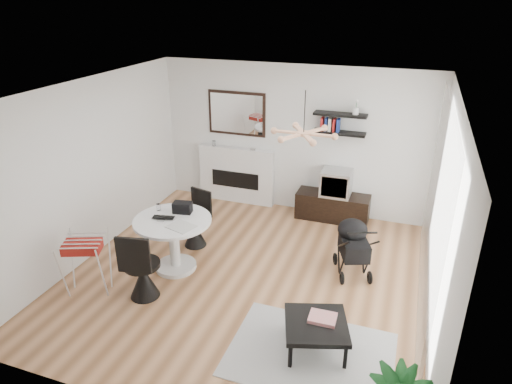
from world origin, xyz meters
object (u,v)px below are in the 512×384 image
(drying_rack, at_px, (87,265))
(dining_table, at_px, (174,236))
(stroller, at_px, (353,249))
(tv_console, at_px, (332,207))
(coffee_table, at_px, (316,326))
(fireplace, at_px, (237,168))
(crt_tv, at_px, (336,183))

(drying_rack, bearing_deg, dining_table, 26.31)
(stroller, bearing_deg, dining_table, 176.59)
(tv_console, height_order, coffee_table, tv_console)
(tv_console, xyz_separation_m, coffee_table, (0.44, -3.36, 0.09))
(coffee_table, bearing_deg, dining_table, 157.64)
(coffee_table, bearing_deg, fireplace, 123.96)
(tv_console, bearing_deg, crt_tv, -5.42)
(drying_rack, distance_m, coffee_table, 3.18)
(fireplace, xyz_separation_m, tv_console, (1.93, -0.16, -0.44))
(fireplace, relative_size, stroller, 2.43)
(dining_table, relative_size, coffee_table, 1.28)
(tv_console, relative_size, crt_tv, 2.48)
(tv_console, distance_m, dining_table, 3.08)
(crt_tv, height_order, drying_rack, crt_tv)
(fireplace, distance_m, crt_tv, 1.97)
(drying_rack, bearing_deg, crt_tv, 28.60)
(stroller, height_order, coffee_table, stroller)
(crt_tv, bearing_deg, tv_console, 174.58)
(crt_tv, distance_m, drying_rack, 4.33)
(fireplace, relative_size, coffee_table, 2.45)
(fireplace, relative_size, crt_tv, 4.12)
(tv_console, distance_m, drying_rack, 4.30)
(tv_console, distance_m, crt_tv, 0.47)
(dining_table, height_order, coffee_table, dining_table)
(drying_rack, bearing_deg, coffee_table, -22.39)
(fireplace, distance_m, tv_console, 1.99)
(dining_table, bearing_deg, fireplace, 90.64)
(fireplace, relative_size, dining_table, 1.92)
(crt_tv, relative_size, stroller, 0.59)
(tv_console, bearing_deg, coffee_table, -82.48)
(dining_table, height_order, stroller, stroller)
(tv_console, height_order, drying_rack, drying_rack)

